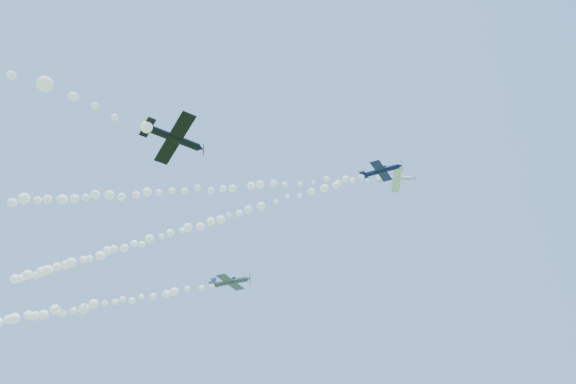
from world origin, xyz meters
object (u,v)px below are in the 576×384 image
at_px(plane_navy, 381,171).
at_px(plane_grey, 231,282).
at_px(plane_white, 396,178).
at_px(plane_black, 174,138).

bearing_deg(plane_navy, plane_grey, 166.84).
bearing_deg(plane_white, plane_black, -129.31).
bearing_deg(plane_black, plane_grey, 54.58).
distance_m(plane_white, plane_black, 48.49).
xyz_separation_m(plane_navy, plane_black, (-14.56, -32.01, -14.41)).
height_order(plane_white, plane_grey, plane_white).
distance_m(plane_navy, plane_grey, 34.35).
relative_size(plane_navy, plane_grey, 0.85).
xyz_separation_m(plane_navy, plane_grey, (-31.94, 8.87, -9.01)).
bearing_deg(plane_grey, plane_white, -3.81).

